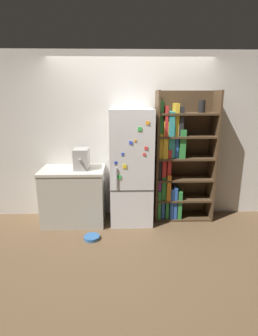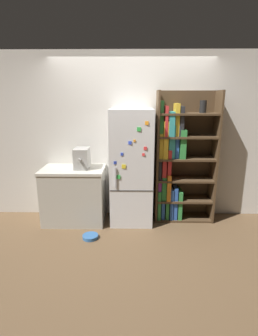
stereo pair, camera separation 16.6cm
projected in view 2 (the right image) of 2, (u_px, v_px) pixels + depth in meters
name	position (u px, v px, depth m)	size (l,w,h in m)	color
ground_plane	(131.00, 225.00, 4.06)	(16.00, 16.00, 0.00)	brown
wall_back	(132.00, 137.00, 4.18)	(8.00, 0.05, 2.60)	silver
refrigerator	(131.00, 168.00, 3.99)	(0.64, 0.59, 1.76)	silver
bookshelf	(177.00, 161.00, 4.08)	(0.92, 0.38, 2.02)	#4C3823
kitchen_counter	(74.00, 195.00, 4.11)	(0.95, 0.61, 0.87)	#BCB7A8
espresso_machine	(82.00, 158.00, 3.96)	(0.21, 0.36, 0.31)	#A5A39E
pet_bowl	(90.00, 236.00, 3.68)	(0.22, 0.22, 0.05)	#3366A5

